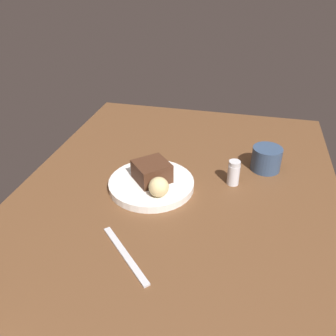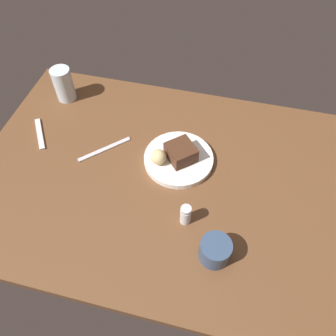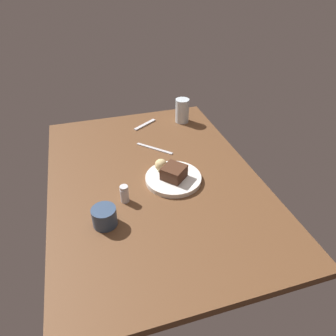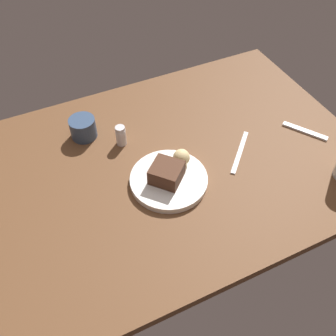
# 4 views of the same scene
# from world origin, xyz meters

# --- Properties ---
(dining_table) EXTENTS (1.20, 0.84, 0.03)m
(dining_table) POSITION_xyz_m (0.00, 0.00, 0.01)
(dining_table) COLOR brown
(dining_table) RESTS_ON ground
(dessert_plate) EXTENTS (0.23, 0.23, 0.02)m
(dessert_plate) POSITION_xyz_m (0.04, 0.07, 0.04)
(dessert_plate) COLOR white
(dessert_plate) RESTS_ON dining_table
(chocolate_cake_slice) EXTENTS (0.12, 0.12, 0.05)m
(chocolate_cake_slice) POSITION_xyz_m (0.05, 0.07, 0.08)
(chocolate_cake_slice) COLOR #472819
(chocolate_cake_slice) RESTS_ON dessert_plate
(bread_roll) EXTENTS (0.05, 0.05, 0.05)m
(bread_roll) POSITION_xyz_m (-0.01, 0.04, 0.08)
(bread_roll) COLOR #DBC184
(bread_roll) RESTS_ON dessert_plate
(salt_shaker) EXTENTS (0.03, 0.03, 0.07)m
(salt_shaker) POSITION_xyz_m (0.11, -0.14, 0.06)
(salt_shaker) COLOR silver
(salt_shaker) RESTS_ON dining_table
(coffee_cup) EXTENTS (0.08, 0.08, 0.07)m
(coffee_cup) POSITION_xyz_m (0.21, -0.22, 0.06)
(coffee_cup) COLOR #334766
(coffee_cup) RESTS_ON dining_table
(dessert_spoon) EXTENTS (0.10, 0.13, 0.01)m
(dessert_spoon) POSITION_xyz_m (-0.46, 0.07, 0.03)
(dessert_spoon) COLOR silver
(dessert_spoon) RESTS_ON dining_table
(butter_knife) EXTENTS (0.14, 0.14, 0.01)m
(butter_knife) POSITION_xyz_m (-0.21, 0.06, 0.03)
(butter_knife) COLOR silver
(butter_knife) RESTS_ON dining_table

